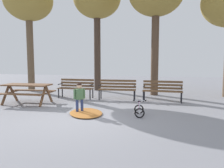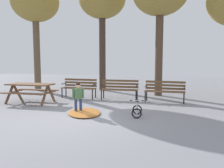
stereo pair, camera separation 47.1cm
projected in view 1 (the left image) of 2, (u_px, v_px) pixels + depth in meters
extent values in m
plane|color=gray|center=(81.00, 118.00, 6.56)|extent=(36.00, 36.00, 0.00)
cube|color=brown|center=(27.00, 85.00, 8.74)|extent=(1.83, 0.83, 0.05)
cube|color=brown|center=(19.00, 94.00, 8.23)|extent=(1.81, 0.31, 0.04)
cube|color=brown|center=(35.00, 90.00, 9.31)|extent=(1.81, 0.31, 0.04)
cube|color=brown|center=(5.00, 95.00, 8.68)|extent=(0.08, 0.57, 0.76)
cube|color=brown|center=(13.00, 93.00, 9.17)|extent=(0.08, 0.57, 0.76)
cube|color=brown|center=(9.00, 92.00, 8.92)|extent=(0.12, 1.10, 0.04)
cube|color=brown|center=(43.00, 96.00, 8.40)|extent=(0.08, 0.57, 0.76)
cube|color=brown|center=(49.00, 94.00, 8.89)|extent=(0.08, 0.57, 0.76)
cube|color=brown|center=(46.00, 93.00, 8.64)|extent=(0.12, 1.10, 0.04)
cube|color=brown|center=(77.00, 88.00, 10.20)|extent=(1.60, 0.12, 0.03)
cube|color=brown|center=(76.00, 88.00, 10.09)|extent=(1.60, 0.12, 0.03)
cube|color=brown|center=(75.00, 89.00, 9.97)|extent=(1.60, 0.12, 0.03)
cube|color=brown|center=(74.00, 89.00, 9.86)|extent=(1.60, 0.12, 0.03)
cube|color=brown|center=(77.00, 86.00, 10.23)|extent=(1.60, 0.09, 0.09)
cube|color=brown|center=(77.00, 83.00, 10.22)|extent=(1.60, 0.09, 0.09)
cube|color=brown|center=(77.00, 80.00, 10.20)|extent=(1.60, 0.09, 0.09)
cylinder|color=black|center=(90.00, 94.00, 9.71)|extent=(0.05, 0.05, 0.44)
cylinder|color=black|center=(93.00, 93.00, 10.06)|extent=(0.05, 0.05, 0.44)
cube|color=black|center=(91.00, 85.00, 9.84)|extent=(0.05, 0.40, 0.03)
cylinder|color=black|center=(59.00, 93.00, 10.09)|extent=(0.05, 0.05, 0.44)
cylinder|color=black|center=(62.00, 92.00, 10.43)|extent=(0.05, 0.05, 0.44)
cube|color=black|center=(60.00, 84.00, 10.22)|extent=(0.05, 0.40, 0.03)
cube|color=brown|center=(118.00, 89.00, 9.79)|extent=(1.60, 0.14, 0.03)
cube|color=brown|center=(117.00, 89.00, 9.67)|extent=(1.60, 0.14, 0.03)
cube|color=brown|center=(117.00, 90.00, 9.55)|extent=(1.60, 0.14, 0.03)
cube|color=brown|center=(116.00, 90.00, 9.44)|extent=(1.60, 0.14, 0.03)
cube|color=brown|center=(118.00, 87.00, 9.82)|extent=(1.60, 0.11, 0.09)
cube|color=brown|center=(118.00, 84.00, 9.80)|extent=(1.60, 0.11, 0.09)
cube|color=brown|center=(118.00, 81.00, 9.79)|extent=(1.60, 0.11, 0.09)
cylinder|color=black|center=(134.00, 96.00, 9.35)|extent=(0.05, 0.05, 0.44)
cylinder|color=black|center=(135.00, 94.00, 9.70)|extent=(0.05, 0.05, 0.44)
cube|color=black|center=(135.00, 86.00, 9.48)|extent=(0.06, 0.40, 0.03)
cylinder|color=black|center=(99.00, 95.00, 9.61)|extent=(0.05, 0.05, 0.44)
cylinder|color=black|center=(101.00, 94.00, 9.96)|extent=(0.05, 0.05, 0.44)
cube|color=black|center=(100.00, 85.00, 9.75)|extent=(0.06, 0.40, 0.03)
cube|color=brown|center=(162.00, 91.00, 9.31)|extent=(1.60, 0.12, 0.03)
cube|color=brown|center=(162.00, 91.00, 9.20)|extent=(1.60, 0.12, 0.03)
cube|color=brown|center=(162.00, 91.00, 9.08)|extent=(1.60, 0.12, 0.03)
cube|color=brown|center=(162.00, 92.00, 8.97)|extent=(1.60, 0.12, 0.03)
cube|color=brown|center=(163.00, 88.00, 9.34)|extent=(1.60, 0.09, 0.09)
cube|color=brown|center=(163.00, 85.00, 9.33)|extent=(1.60, 0.09, 0.09)
cube|color=brown|center=(163.00, 82.00, 9.31)|extent=(1.60, 0.09, 0.09)
cylinder|color=black|center=(182.00, 98.00, 8.82)|extent=(0.05, 0.05, 0.44)
cylinder|color=black|center=(181.00, 96.00, 9.17)|extent=(0.05, 0.05, 0.44)
cube|color=black|center=(182.00, 87.00, 8.96)|extent=(0.05, 0.40, 0.03)
cylinder|color=black|center=(143.00, 96.00, 9.19)|extent=(0.05, 0.05, 0.44)
cylinder|color=black|center=(144.00, 95.00, 9.54)|extent=(0.05, 0.05, 0.44)
cube|color=black|center=(144.00, 86.00, 9.33)|extent=(0.05, 0.40, 0.03)
cylinder|color=navy|center=(82.00, 106.00, 7.21)|extent=(0.09, 0.09, 0.45)
cube|color=black|center=(82.00, 112.00, 7.23)|extent=(0.16, 0.18, 0.06)
cylinder|color=navy|center=(77.00, 106.00, 7.15)|extent=(0.09, 0.09, 0.45)
cube|color=black|center=(77.00, 112.00, 7.17)|extent=(0.16, 0.18, 0.06)
cube|color=#477047|center=(79.00, 94.00, 7.14)|extent=(0.27, 0.25, 0.33)
sphere|color=#E0B28E|center=(79.00, 86.00, 7.11)|extent=(0.17, 0.17, 0.17)
sphere|color=black|center=(79.00, 85.00, 7.11)|extent=(0.16, 0.16, 0.16)
cylinder|color=#477047|center=(84.00, 94.00, 7.19)|extent=(0.07, 0.07, 0.31)
cylinder|color=#477047|center=(75.00, 94.00, 7.08)|extent=(0.07, 0.07, 0.31)
torus|color=black|center=(140.00, 113.00, 6.58)|extent=(0.30, 0.08, 0.30)
cylinder|color=silver|center=(140.00, 113.00, 6.58)|extent=(0.06, 0.05, 0.04)
torus|color=black|center=(139.00, 109.00, 7.10)|extent=(0.30, 0.08, 0.30)
cylinder|color=silver|center=(139.00, 109.00, 7.10)|extent=(0.06, 0.05, 0.04)
torus|color=white|center=(142.00, 112.00, 7.10)|extent=(0.11, 0.04, 0.11)
torus|color=white|center=(135.00, 112.00, 7.12)|extent=(0.11, 0.04, 0.11)
cylinder|color=pink|center=(139.00, 106.00, 6.74)|extent=(0.08, 0.31, 0.32)
cylinder|color=pink|center=(139.00, 106.00, 6.90)|extent=(0.05, 0.08, 0.27)
cylinder|color=pink|center=(139.00, 110.00, 7.00)|extent=(0.06, 0.20, 0.05)
cylinder|color=silver|center=(140.00, 108.00, 6.58)|extent=(0.04, 0.08, 0.32)
cylinder|color=pink|center=(139.00, 103.00, 6.75)|extent=(0.08, 0.32, 0.05)
cube|color=black|center=(139.00, 101.00, 6.91)|extent=(0.11, 0.18, 0.04)
cylinder|color=silver|center=(140.00, 100.00, 6.58)|extent=(0.34, 0.07, 0.02)
cylinder|color=black|center=(145.00, 100.00, 6.57)|extent=(0.05, 0.04, 0.04)
cylinder|color=black|center=(134.00, 100.00, 6.60)|extent=(0.05, 0.04, 0.04)
ellipsoid|color=#B26B2D|center=(86.00, 113.00, 7.11)|extent=(1.55, 1.75, 0.07)
cylinder|color=brown|center=(30.00, 55.00, 12.34)|extent=(0.36, 0.36, 4.01)
ellipsoid|color=olive|center=(28.00, 0.00, 12.04)|extent=(2.60, 2.60, 2.20)
cylinder|color=#423328|center=(97.00, 53.00, 12.56)|extent=(0.36, 0.36, 4.18)
cylinder|color=brown|center=(155.00, 54.00, 10.82)|extent=(0.36, 0.36, 3.96)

